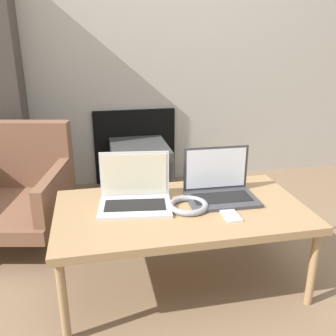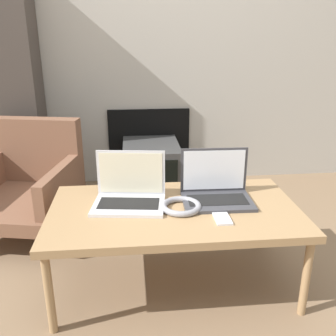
% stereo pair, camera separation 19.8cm
% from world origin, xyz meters
% --- Properties ---
extents(ground_plane, '(14.00, 14.00, 0.00)m').
position_xyz_m(ground_plane, '(0.00, 0.00, 0.00)').
color(ground_plane, '#7A6047').
extents(wall_back, '(7.00, 0.08, 2.60)m').
position_xyz_m(wall_back, '(-0.00, 1.70, 1.29)').
color(wall_back, '#ADA89E').
rests_on(wall_back, ground_plane).
extents(table, '(1.15, 0.63, 0.41)m').
position_xyz_m(table, '(0.00, 0.27, 0.38)').
color(table, '#9E7A51').
rests_on(table, ground_plane).
extents(laptop_left, '(0.36, 0.27, 0.24)m').
position_xyz_m(laptop_left, '(-0.20, 0.34, 0.46)').
color(laptop_left, silver).
rests_on(laptop_left, table).
extents(laptop_right, '(0.33, 0.24, 0.24)m').
position_xyz_m(laptop_right, '(0.21, 0.34, 0.46)').
color(laptop_right, '#38383D').
rests_on(laptop_right, table).
extents(headphones, '(0.19, 0.19, 0.03)m').
position_xyz_m(headphones, '(0.03, 0.25, 0.42)').
color(headphones, gray).
rests_on(headphones, table).
extents(phone, '(0.07, 0.14, 0.01)m').
position_xyz_m(phone, '(0.19, 0.15, 0.41)').
color(phone, silver).
rests_on(phone, table).
extents(tv, '(0.42, 0.52, 0.39)m').
position_xyz_m(tv, '(-0.05, 1.40, 0.20)').
color(tv, '#383838').
rests_on(tv, ground_plane).
extents(armchair, '(0.70, 0.78, 0.66)m').
position_xyz_m(armchair, '(-0.84, 0.95, 0.31)').
color(armchair, brown).
rests_on(armchair, ground_plane).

